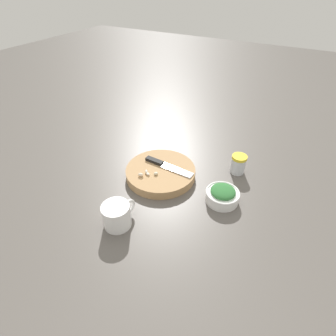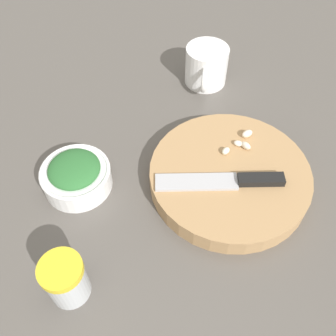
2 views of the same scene
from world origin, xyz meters
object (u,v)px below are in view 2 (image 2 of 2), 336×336
herb_bowl (76,175)px  spice_jar (66,279)px  cutting_board (229,177)px  garlic_cloves (241,142)px  coffee_mug (206,66)px  chef_knife (228,181)px

herb_bowl → spice_jar: size_ratio=1.52×
cutting_board → spice_jar: 0.32m
garlic_cloves → coffee_mug: (0.22, 0.03, -0.00)m
chef_knife → spice_jar: bearing=123.9°
cutting_board → coffee_mug: (0.28, 0.00, 0.02)m
chef_knife → coffee_mug: (0.31, -0.01, 0.00)m
cutting_board → garlic_cloves: bearing=-26.0°
herb_bowl → coffee_mug: (0.27, -0.26, 0.01)m
chef_knife → herb_bowl: 0.26m
coffee_mug → spice_jar: bearing=150.2°
garlic_cloves → coffee_mug: size_ratio=0.55×
garlic_cloves → herb_bowl: (-0.04, 0.29, -0.01)m
cutting_board → coffee_mug: 0.28m
garlic_cloves → spice_jar: 0.37m
chef_knife → spice_jar: size_ratio=2.70×
spice_jar → coffee_mug: bearing=-29.8°
cutting_board → garlic_cloves: size_ratio=4.12×
cutting_board → spice_jar: spice_jar is taller
herb_bowl → coffee_mug: 0.37m
garlic_cloves → coffee_mug: 0.23m
cutting_board → herb_bowl: herb_bowl is taller
chef_knife → garlic_cloves: bearing=-21.4°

